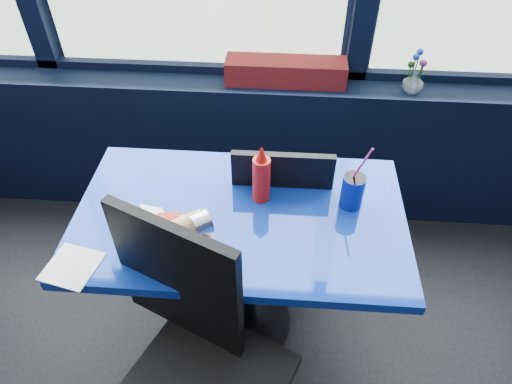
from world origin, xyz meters
name	(u,v)px	position (x,y,z in m)	size (l,w,h in m)	color
window_sill	(204,142)	(0.00, 2.87, 0.40)	(5.00, 0.26, 0.80)	black
near_table	(241,246)	(0.30, 2.00, 0.57)	(1.20, 0.70, 0.75)	black
chair_near_front	(194,348)	(0.20, 1.55, 0.60)	(0.62, 0.62, 1.04)	black
chair_near_back	(281,206)	(0.45, 2.28, 0.52)	(0.41, 0.41, 0.90)	black
planter_box	(286,71)	(0.44, 2.86, 0.86)	(0.58, 0.14, 0.12)	maroon
flower_vase	(414,80)	(1.04, 2.82, 0.86)	(0.13, 0.13, 0.21)	silver
food_basket	(170,236)	(0.08, 1.85, 0.79)	(0.31, 0.31, 0.10)	red
ketchup_bottle	(261,176)	(0.37, 2.09, 0.86)	(0.06, 0.06, 0.24)	red
soda_cup	(353,190)	(0.70, 2.08, 0.82)	(0.08, 0.08, 0.28)	navy
napkin	(72,266)	(-0.22, 1.72, 0.75)	(0.16, 0.16, 0.00)	white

